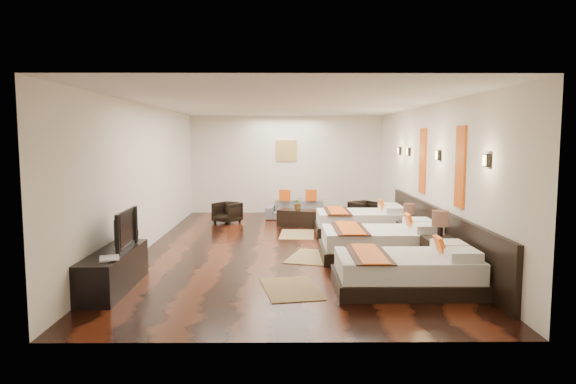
{
  "coord_description": "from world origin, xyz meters",
  "views": [
    {
      "loc": [
        -0.06,
        -9.94,
        2.15
      ],
      "look_at": [
        0.01,
        0.01,
        1.1
      ],
      "focal_mm": 31.77,
      "sensor_mm": 36.0,
      "label": 1
    }
  ],
  "objects_px": {
    "tv_console": "(114,270)",
    "armchair_right": "(364,212)",
    "nightstand_b": "(409,231)",
    "tv": "(120,229)",
    "bed_near": "(408,271)",
    "figurine": "(128,231)",
    "nightstand_a": "(439,250)",
    "book": "(99,259)",
    "bed_far": "(362,222)",
    "armchair_left": "(227,213)",
    "table_plant": "(298,203)",
    "coffee_table": "(299,218)",
    "bed_mid": "(382,243)",
    "sofa": "(298,210)"
  },
  "relations": [
    {
      "from": "coffee_table",
      "to": "armchair_left",
      "type": "bearing_deg",
      "value": 166.9
    },
    {
      "from": "bed_mid",
      "to": "sofa",
      "type": "bearing_deg",
      "value": 107.25
    },
    {
      "from": "book",
      "to": "armchair_left",
      "type": "xyz_separation_m",
      "value": [
        0.98,
        6.25,
        -0.3
      ]
    },
    {
      "from": "bed_near",
      "to": "sofa",
      "type": "distance_m",
      "value": 6.54
    },
    {
      "from": "table_plant",
      "to": "sofa",
      "type": "bearing_deg",
      "value": 88.45
    },
    {
      "from": "tv_console",
      "to": "armchair_left",
      "type": "height_order",
      "value": "tv_console"
    },
    {
      "from": "armchair_left",
      "to": "book",
      "type": "bearing_deg",
      "value": -64.63
    },
    {
      "from": "bed_mid",
      "to": "table_plant",
      "type": "relative_size",
      "value": 7.17
    },
    {
      "from": "bed_far",
      "to": "book",
      "type": "relative_size",
      "value": 6.06
    },
    {
      "from": "coffee_table",
      "to": "nightstand_b",
      "type": "bearing_deg",
      "value": -47.19
    },
    {
      "from": "tv",
      "to": "armchair_right",
      "type": "height_order",
      "value": "tv"
    },
    {
      "from": "nightstand_b",
      "to": "table_plant",
      "type": "distance_m",
      "value": 3.23
    },
    {
      "from": "bed_mid",
      "to": "coffee_table",
      "type": "height_order",
      "value": "bed_mid"
    },
    {
      "from": "bed_mid",
      "to": "armchair_right",
      "type": "bearing_deg",
      "value": 85.94
    },
    {
      "from": "figurine",
      "to": "table_plant",
      "type": "relative_size",
      "value": 1.1
    },
    {
      "from": "bed_near",
      "to": "armchair_right",
      "type": "bearing_deg",
      "value": 87.27
    },
    {
      "from": "bed_far",
      "to": "tv",
      "type": "relative_size",
      "value": 2.08
    },
    {
      "from": "bed_mid",
      "to": "figurine",
      "type": "bearing_deg",
      "value": -165.23
    },
    {
      "from": "bed_near",
      "to": "coffee_table",
      "type": "distance_m",
      "value": 5.52
    },
    {
      "from": "bed_mid",
      "to": "figurine",
      "type": "distance_m",
      "value": 4.36
    },
    {
      "from": "tv_console",
      "to": "armchair_right",
      "type": "xyz_separation_m",
      "value": [
        4.47,
        5.65,
        0.01
      ]
    },
    {
      "from": "nightstand_b",
      "to": "tv",
      "type": "bearing_deg",
      "value": -150.39
    },
    {
      "from": "nightstand_a",
      "to": "armchair_right",
      "type": "relative_size",
      "value": 1.6
    },
    {
      "from": "tv",
      "to": "armchair_right",
      "type": "bearing_deg",
      "value": -40.22
    },
    {
      "from": "nightstand_a",
      "to": "book",
      "type": "xyz_separation_m",
      "value": [
        -4.94,
        -1.47,
        0.22
      ]
    },
    {
      "from": "bed_near",
      "to": "nightstand_b",
      "type": "xyz_separation_m",
      "value": [
        0.75,
        3.02,
        0.03
      ]
    },
    {
      "from": "bed_far",
      "to": "table_plant",
      "type": "relative_size",
      "value": 6.83
    },
    {
      "from": "bed_mid",
      "to": "tv_console",
      "type": "distance_m",
      "value": 4.58
    },
    {
      "from": "book",
      "to": "armchair_right",
      "type": "distance_m",
      "value": 7.64
    },
    {
      "from": "armchair_left",
      "to": "table_plant",
      "type": "relative_size",
      "value": 1.96
    },
    {
      "from": "nightstand_b",
      "to": "armchair_right",
      "type": "relative_size",
      "value": 1.36
    },
    {
      "from": "book",
      "to": "table_plant",
      "type": "distance_m",
      "value": 6.52
    },
    {
      "from": "tv",
      "to": "armchair_left",
      "type": "height_order",
      "value": "tv"
    },
    {
      "from": "figurine",
      "to": "armchair_right",
      "type": "distance_m",
      "value": 6.65
    },
    {
      "from": "sofa",
      "to": "coffee_table",
      "type": "distance_m",
      "value": 1.05
    },
    {
      "from": "table_plant",
      "to": "nightstand_b",
      "type": "bearing_deg",
      "value": -47.76
    },
    {
      "from": "bed_near",
      "to": "sofa",
      "type": "xyz_separation_m",
      "value": [
        -1.39,
        6.39,
        -0.02
      ]
    },
    {
      "from": "bed_mid",
      "to": "sofa",
      "type": "distance_m",
      "value": 4.7
    },
    {
      "from": "nightstand_b",
      "to": "armchair_left",
      "type": "bearing_deg",
      "value": 145.38
    },
    {
      "from": "tv_console",
      "to": "book",
      "type": "bearing_deg",
      "value": -90.0
    },
    {
      "from": "table_plant",
      "to": "book",
      "type": "bearing_deg",
      "value": -115.2
    },
    {
      "from": "tv",
      "to": "nightstand_a",
      "type": "bearing_deg",
      "value": -82.66
    },
    {
      "from": "nightstand_b",
      "to": "bed_near",
      "type": "bearing_deg",
      "value": -103.92
    },
    {
      "from": "table_plant",
      "to": "armchair_right",
      "type": "bearing_deg",
      "value": 9.8
    },
    {
      "from": "bed_near",
      "to": "figurine",
      "type": "height_order",
      "value": "figurine"
    },
    {
      "from": "nightstand_a",
      "to": "nightstand_b",
      "type": "bearing_deg",
      "value": 90.0
    },
    {
      "from": "figurine",
      "to": "armchair_right",
      "type": "relative_size",
      "value": 0.53
    },
    {
      "from": "armchair_right",
      "to": "bed_near",
      "type": "bearing_deg",
      "value": -124.01
    },
    {
      "from": "figurine",
      "to": "armchair_left",
      "type": "height_order",
      "value": "figurine"
    },
    {
      "from": "book",
      "to": "tv_console",
      "type": "bearing_deg",
      "value": 90.0
    }
  ]
}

